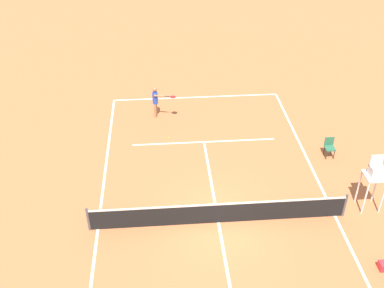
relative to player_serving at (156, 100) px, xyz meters
The scene contains 7 objects.
ground_plane 8.51m from the player_serving, 105.41° to the left, with size 60.00×60.00×0.00m, color #C66B3D.
court_lines 8.51m from the player_serving, 105.41° to the left, with size 9.34×20.31×0.01m.
tennis_net 8.47m from the player_serving, 105.41° to the left, with size 9.94×0.10×1.07m.
player_serving is the anchor object (origin of this frame).
tennis_ball 2.41m from the player_serving, 104.40° to the left, with size 0.07×0.07×0.07m, color #CCE033.
umpire_chair 11.35m from the player_serving, 137.17° to the left, with size 0.80×0.80×2.41m.
courtside_chair_mid 8.94m from the player_serving, 152.05° to the left, with size 0.44×0.46×0.95m.
Camera 1 is at (2.04, 12.73, 12.50)m, focal length 42.74 mm.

